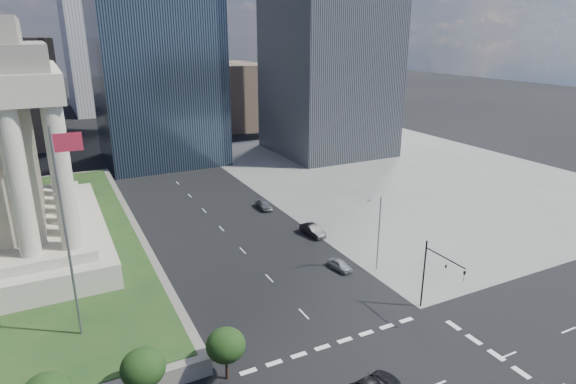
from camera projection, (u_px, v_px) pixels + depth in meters
ground at (151, 156)px, 120.29m from camera, size 500.00×500.00×0.00m
sidewalk_ne at (400, 172)px, 106.05m from camera, size 68.00×90.00×0.03m
flagpole at (67, 224)px, 42.42m from camera, size 2.52×0.24×20.00m
midrise_glass at (153, 29)px, 107.47m from camera, size 26.00×26.00×60.00m
building_filler_ne at (229, 95)px, 156.25m from camera, size 20.00×30.00×20.00m
building_filler_nw at (9, 93)px, 128.48m from camera, size 24.00×30.00×28.00m
traffic_signal_ne at (436, 271)px, 50.84m from camera, size 0.30×5.74×8.00m
street_lamp_north at (378, 229)px, 60.65m from camera, size 2.13×0.22×10.00m
parked_sedan_near at (340, 265)px, 62.20m from camera, size 3.95×2.02×1.29m
parked_sedan_mid at (312, 230)px, 72.74m from camera, size 4.96×2.17×1.59m
parked_sedan_far at (264, 205)px, 83.63m from camera, size 2.20×4.71×1.56m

